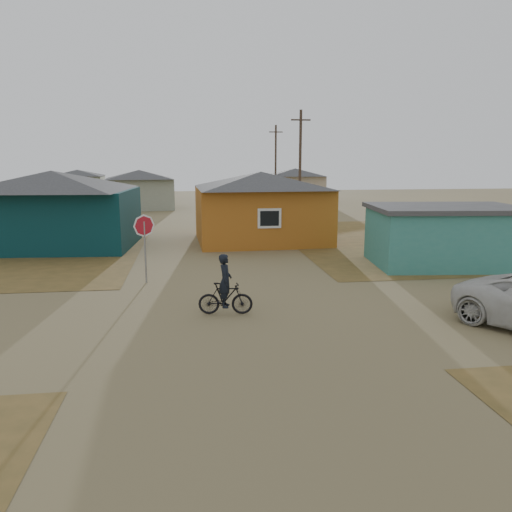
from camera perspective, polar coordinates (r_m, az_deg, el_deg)
The scene contains 12 objects.
ground at distance 14.49m, azimuth -1.35°, elevation -7.38°, with size 120.00×120.00×0.00m, color olive.
grass_ne at distance 31.18m, azimuth 22.25°, elevation 1.76°, with size 20.00×18.00×0.00m, color brown.
house_teal at distance 28.17m, azimuth -22.11°, elevation 5.08°, with size 8.93×7.08×4.00m.
house_yellow at distance 28.08m, azimuth 0.56°, elevation 5.76°, with size 7.72×6.76×3.90m.
shed_turquoise at distance 23.21m, azimuth 20.74°, elevation 2.22°, with size 6.71×4.93×2.60m.
house_pale_west at distance 47.96m, azimuth -13.15°, elevation 7.48°, with size 7.04×6.15×3.60m.
house_beige_east at distance 54.96m, azimuth 4.47°, elevation 8.15°, with size 6.95×6.05×3.60m.
house_pale_north at distance 61.03m, azimuth -19.66°, elevation 7.73°, with size 6.28×5.81×3.40m.
utility_pole_near at distance 36.56m, azimuth 5.06°, elevation 10.29°, with size 1.40×0.20×8.00m.
utility_pole_far at distance 52.45m, azimuth 2.26°, elevation 10.53°, with size 1.40×0.20×8.00m.
stop_sign at distance 18.89m, azimuth -12.64°, elevation 2.59°, with size 0.84×0.15×2.59m.
cyclist at distance 14.91m, azimuth -3.52°, elevation -4.19°, with size 1.67×0.65×1.84m.
Camera 1 is at (-1.50, -13.67, 4.57)m, focal length 35.00 mm.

